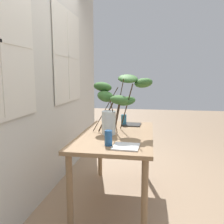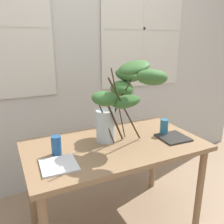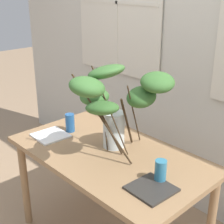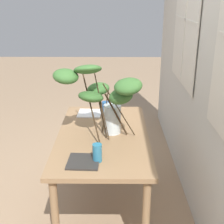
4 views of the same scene
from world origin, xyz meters
The scene contains 7 objects.
back_wall_with_windows centered at (0.00, 0.84, 1.38)m, with size 4.41×0.14×2.75m.
dining_table centered at (0.00, 0.00, 0.64)m, with size 1.31×0.74×0.73m.
vase_with_branches centered at (0.06, 0.01, 1.09)m, with size 0.56×0.72×0.63m.
drinking_glass_blue_left centered at (-0.43, 0.01, 0.80)m, with size 0.07×0.07×0.13m, color #235693.
drinking_glass_blue_right centered at (0.43, -0.02, 0.80)m, with size 0.06×0.06×0.13m, color teal.
plate_square_left centered at (-0.45, -0.14, 0.74)m, with size 0.22×0.22×0.01m, color white.
plate_square_right centered at (0.45, -0.12, 0.74)m, with size 0.22×0.22×0.01m, color #2D2B28.
Camera 3 is at (1.37, -1.27, 1.76)m, focal length 53.02 mm.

